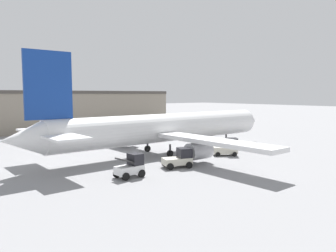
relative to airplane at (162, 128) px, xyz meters
name	(u,v)px	position (x,y,z in m)	size (l,w,h in m)	color
ground_plane	(168,153)	(1.06, 0.04, -3.64)	(400.00, 400.00, 0.00)	gray
airplane	(162,128)	(0.00, 0.00, 0.00)	(42.71, 37.93, 13.04)	silver
ground_crew_worker	(224,144)	(9.29, -3.16, -2.71)	(0.38, 0.38, 1.75)	#1E2338
baggage_tug	(179,159)	(-3.65, -8.20, -2.61)	(3.61, 2.82, 2.22)	beige
belt_loader_truck	(131,166)	(-10.33, -8.58, -2.54)	(2.85, 2.01, 2.36)	silver
pushback_tug	(227,148)	(6.32, -6.50, -2.57)	(3.51, 3.17, 2.40)	beige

